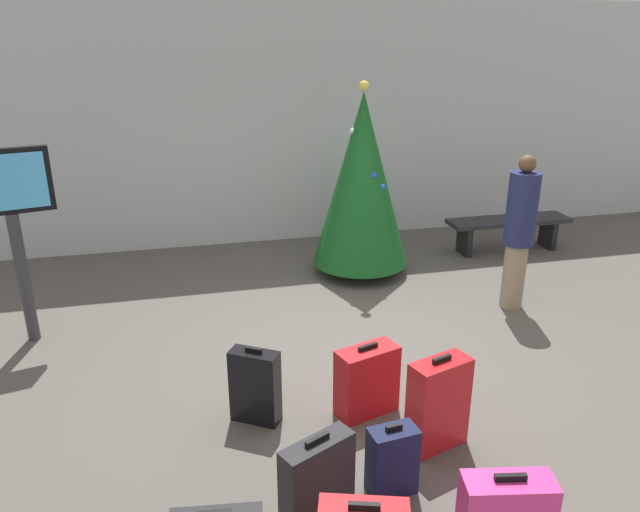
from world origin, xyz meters
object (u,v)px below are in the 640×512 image
at_px(waiting_bench, 508,226).
at_px(suitcase_7, 255,386).
at_px(suitcase_0, 392,461).
at_px(traveller_0, 519,230).
at_px(flight_info_kiosk, 11,212).
at_px(suitcase_4, 317,480).
at_px(suitcase_6, 438,404).
at_px(holiday_tree, 362,180).
at_px(suitcase_8, 367,381).

relative_size(waiting_bench, suitcase_7, 2.65).
bearing_deg(waiting_bench, suitcase_0, -127.59).
height_order(waiting_bench, traveller_0, traveller_0).
xyz_separation_m(flight_info_kiosk, suitcase_4, (2.30, -3.05, -1.07)).
distance_m(waiting_bench, suitcase_6, 4.71).
relative_size(holiday_tree, suitcase_6, 3.16).
bearing_deg(waiting_bench, suitcase_8, -133.63).
height_order(suitcase_4, suitcase_8, suitcase_8).
distance_m(flight_info_kiosk, suitcase_4, 3.96).
bearing_deg(traveller_0, suitcase_6, -131.10).
xyz_separation_m(waiting_bench, suitcase_4, (-3.80, -4.34, -0.07)).
xyz_separation_m(suitcase_0, suitcase_8, (0.11, 0.93, 0.05)).
relative_size(suitcase_4, suitcase_8, 1.00).
relative_size(holiday_tree, suitcase_8, 3.85).
xyz_separation_m(holiday_tree, suitcase_8, (-0.84, -2.98, -0.94)).
xyz_separation_m(suitcase_0, suitcase_4, (-0.55, -0.12, 0.04)).
relative_size(flight_info_kiosk, traveller_0, 1.12).
height_order(traveller_0, suitcase_0, traveller_0).
xyz_separation_m(flight_info_kiosk, traveller_0, (5.21, -0.42, -0.44)).
distance_m(traveller_0, suitcase_6, 2.87).
distance_m(traveller_0, suitcase_8, 2.82).
distance_m(holiday_tree, suitcase_0, 4.14).
bearing_deg(suitcase_8, flight_info_kiosk, 145.94).
distance_m(suitcase_0, suitcase_7, 1.31).
relative_size(waiting_bench, suitcase_8, 2.79).
bearing_deg(traveller_0, suitcase_7, -154.79).
distance_m(suitcase_4, suitcase_6, 1.17).
bearing_deg(traveller_0, waiting_bench, 62.26).
relative_size(traveller_0, suitcase_6, 2.28).
distance_m(flight_info_kiosk, traveller_0, 5.24).
height_order(flight_info_kiosk, suitcase_4, flight_info_kiosk).
distance_m(holiday_tree, traveller_0, 2.00).
xyz_separation_m(suitcase_0, suitcase_6, (0.50, 0.39, 0.11)).
relative_size(flight_info_kiosk, suitcase_7, 2.97).
xyz_separation_m(holiday_tree, suitcase_0, (-0.95, -3.91, -0.98)).
xyz_separation_m(waiting_bench, traveller_0, (-0.90, -1.71, 0.56)).
relative_size(holiday_tree, suitcase_0, 4.49).
bearing_deg(suitcase_7, holiday_tree, 58.67).
relative_size(suitcase_4, suitcase_7, 0.95).
bearing_deg(suitcase_4, waiting_bench, 48.77).
bearing_deg(holiday_tree, suitcase_6, -97.31).
bearing_deg(suitcase_0, traveller_0, 46.91).
xyz_separation_m(suitcase_6, suitcase_8, (-0.39, 0.53, -0.07)).
distance_m(waiting_bench, suitcase_0, 5.33).
bearing_deg(suitcase_8, holiday_tree, 74.21).
bearing_deg(flight_info_kiosk, suitcase_8, -34.06).
xyz_separation_m(suitcase_4, suitcase_8, (0.66, 1.04, 0.00)).
height_order(flight_info_kiosk, suitcase_8, flight_info_kiosk).
distance_m(waiting_bench, suitcase_7, 5.16).
height_order(traveller_0, suitcase_7, traveller_0).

